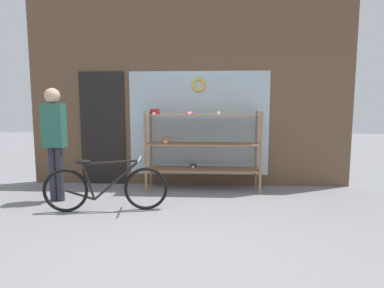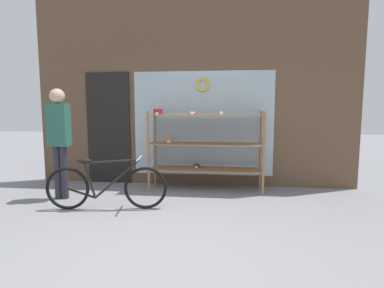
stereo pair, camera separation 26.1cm
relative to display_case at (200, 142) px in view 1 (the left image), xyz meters
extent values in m
plane|color=gray|center=(-0.23, -2.23, -0.84)|extent=(30.00, 30.00, 0.00)
cube|color=brown|center=(-0.23, 0.40, 0.98)|extent=(5.93, 0.08, 3.63)
cube|color=#A3B7C1|center=(-0.03, 0.35, 0.31)|extent=(2.56, 0.02, 1.90)
cube|color=black|center=(-1.83, 0.34, 0.21)|extent=(0.84, 0.03, 2.10)
torus|color=gold|center=(-0.03, 0.33, 1.01)|extent=(0.26, 0.06, 0.26)
cylinder|color=#8E6642|center=(-0.91, -0.24, -0.15)|extent=(0.04, 0.04, 1.38)
cylinder|color=#8E6642|center=(1.01, -0.24, -0.15)|extent=(0.04, 0.04, 1.38)
cylinder|color=#8E6642|center=(-0.91, 0.23, -0.15)|extent=(0.04, 0.04, 1.38)
cylinder|color=#8E6642|center=(1.01, 0.23, -0.15)|extent=(0.04, 0.04, 1.38)
cube|color=#8E6642|center=(0.05, 0.00, -0.47)|extent=(1.96, 0.51, 0.02)
cube|color=#8E6642|center=(0.05, 0.00, -0.02)|extent=(1.96, 0.51, 0.02)
cube|color=#8E6642|center=(0.05, 0.00, 0.48)|extent=(1.96, 0.51, 0.02)
cylinder|color=#C67F42|center=(-0.61, 0.10, 0.03)|extent=(0.14, 0.14, 0.09)
cube|color=white|center=(-0.61, 0.02, 0.00)|extent=(0.05, 0.00, 0.04)
ellipsoid|color=#AD7F4C|center=(0.31, -0.11, 0.51)|extent=(0.08, 0.07, 0.05)
cube|color=white|center=(0.31, -0.16, 0.50)|extent=(0.05, 0.00, 0.04)
cylinder|color=#422619|center=(-0.12, 0.12, -0.43)|extent=(0.11, 0.11, 0.06)
cube|color=white|center=(-0.12, 0.06, -0.44)|extent=(0.05, 0.00, 0.04)
cylinder|color=maroon|center=(-0.77, -0.07, 0.53)|extent=(0.16, 0.16, 0.09)
cube|color=white|center=(-0.77, -0.16, 0.50)|extent=(0.05, 0.00, 0.04)
torus|color=pink|center=(-0.18, 0.01, 0.51)|extent=(0.16, 0.16, 0.05)
cube|color=white|center=(-0.18, -0.08, 0.50)|extent=(0.05, 0.00, 0.04)
torus|color=black|center=(-1.81, -1.27, -0.53)|extent=(0.61, 0.13, 0.61)
torus|color=black|center=(-0.73, -1.11, -0.53)|extent=(0.61, 0.13, 0.61)
cylinder|color=black|center=(-1.12, -1.17, -0.40)|extent=(0.65, 0.13, 0.56)
cylinder|color=black|center=(-1.18, -1.18, -0.15)|extent=(0.76, 0.14, 0.07)
cylinder|color=black|center=(-1.50, -1.23, -0.42)|extent=(0.17, 0.06, 0.51)
cylinder|color=black|center=(-1.62, -1.24, -0.60)|extent=(0.39, 0.09, 0.17)
ellipsoid|color=black|center=(-1.56, -1.24, -0.14)|extent=(0.23, 0.12, 0.06)
cylinder|color=#B2B2B7|center=(-0.81, -1.13, -0.11)|extent=(0.09, 0.46, 0.02)
cylinder|color=#282833|center=(-2.24, -0.77, -0.42)|extent=(0.11, 0.11, 0.84)
cylinder|color=#282833|center=(-2.13, -0.77, -0.42)|extent=(0.11, 0.11, 0.84)
cube|color=#285B4C|center=(-2.19, -0.77, 0.33)|extent=(0.32, 0.19, 0.66)
sphere|color=tan|center=(-2.19, -0.77, 0.78)|extent=(0.23, 0.23, 0.23)
camera|label=1|loc=(0.15, -5.17, 0.57)|focal=28.00mm
camera|label=2|loc=(0.41, -5.14, 0.57)|focal=28.00mm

